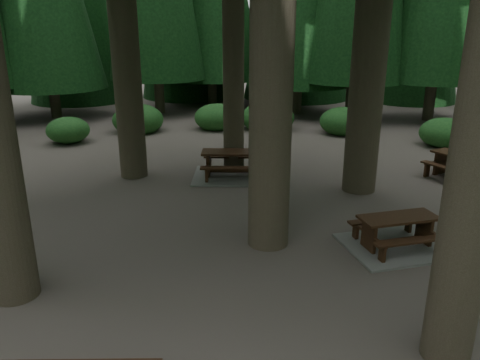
% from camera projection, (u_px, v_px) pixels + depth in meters
% --- Properties ---
extents(ground, '(80.00, 80.00, 0.00)m').
position_uv_depth(ground, '(229.00, 242.00, 9.89)').
color(ground, '#534B43').
rests_on(ground, ground).
extents(picnic_table_a, '(2.61, 2.50, 0.69)m').
position_uv_depth(picnic_table_a, '(396.00, 238.00, 9.57)').
color(picnic_table_a, gray).
rests_on(picnic_table_a, ground).
extents(picnic_table_c, '(2.79, 2.51, 0.79)m').
position_uv_depth(picnic_table_c, '(233.00, 168.00, 14.03)').
color(picnic_table_c, gray).
rests_on(picnic_table_c, ground).
extents(picnic_table_d, '(2.23, 2.22, 0.76)m').
position_uv_depth(picnic_table_d, '(461.00, 164.00, 13.66)').
color(picnic_table_d, '#301E0E').
rests_on(picnic_table_d, ground).
extents(shrub_ring, '(23.86, 24.64, 1.49)m').
position_uv_depth(shrub_ring, '(270.00, 215.00, 10.25)').
color(shrub_ring, '#1D5621').
rests_on(shrub_ring, ground).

